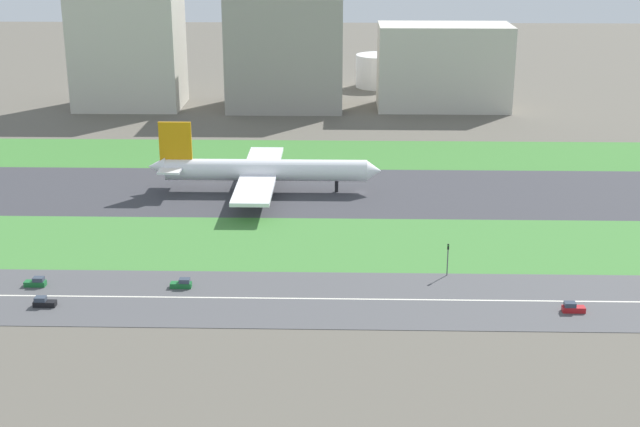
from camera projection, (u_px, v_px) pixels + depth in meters
ground_plane at (361, 192)px, 250.96m from camera, size 800.00×800.00×0.00m
runway at (361, 192)px, 250.95m from camera, size 280.00×46.00×0.10m
grass_median_north at (359, 154)px, 289.77m from camera, size 280.00×36.00×0.10m
grass_median_south at (364, 244)px, 212.12m from camera, size 280.00×36.00×0.10m
highway at (368, 299)px, 181.82m from camera, size 280.00×28.00×0.10m
highway_centerline at (368, 299)px, 181.80m from camera, size 266.00×0.50×0.01m
airliner at (260, 170)px, 249.63m from camera, size 65.00×56.00×19.70m
car_1 at (44, 302)px, 178.33m from camera, size 4.40×1.80×2.00m
car_0 at (182, 284)px, 187.19m from camera, size 4.40×1.80×2.00m
car_4 at (573, 308)px, 175.86m from camera, size 4.40×1.80×2.00m
car_2 at (36, 282)px, 187.91m from camera, size 4.40×1.80×2.00m
traffic_light at (448, 257)px, 192.35m from camera, size 0.36×0.50×7.20m
terminal_building at (128, 48)px, 353.52m from camera, size 41.28×29.31×46.99m
hangar_building at (285, 53)px, 352.60m from camera, size 45.01×32.57×43.58m
office_tower at (443, 67)px, 352.84m from camera, size 51.47×25.11×32.88m
fuel_tank_west at (309, 71)px, 399.86m from camera, size 21.58×21.58×13.42m
fuel_tank_centre at (380, 71)px, 398.99m from camera, size 21.12×21.12×14.25m
fuel_tank_east at (442, 73)px, 398.68m from camera, size 24.90×24.90×12.06m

